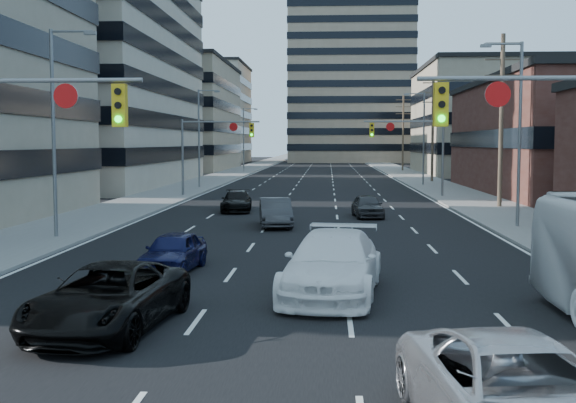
# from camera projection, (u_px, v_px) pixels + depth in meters

# --- Properties ---
(road_surface) EXTENTS (18.00, 300.00, 0.02)m
(road_surface) POSITION_uv_depth(u_px,v_px,m) (321.00, 164.00, 140.18)
(road_surface) COLOR black
(road_surface) RESTS_ON ground
(sidewalk_left) EXTENTS (5.00, 300.00, 0.15)m
(sidewalk_left) POSITION_uv_depth(u_px,v_px,m) (263.00, 164.00, 140.81)
(sidewalk_left) COLOR slate
(sidewalk_left) RESTS_ON ground
(sidewalk_right) EXTENTS (5.00, 300.00, 0.15)m
(sidewalk_right) POSITION_uv_depth(u_px,v_px,m) (381.00, 164.00, 139.54)
(sidewalk_right) COLOR slate
(sidewalk_right) RESTS_ON ground
(office_left_mid) EXTENTS (26.00, 34.00, 28.00)m
(office_left_mid) POSITION_uv_depth(u_px,v_px,m) (41.00, 43.00, 70.86)
(office_left_mid) COLOR #ADA089
(office_left_mid) RESTS_ON ground
(office_left_far) EXTENTS (20.00, 30.00, 16.00)m
(office_left_far) POSITION_uv_depth(u_px,v_px,m) (164.00, 118.00, 110.99)
(office_left_far) COLOR gray
(office_left_far) RESTS_ON ground
(office_right_far) EXTENTS (22.00, 28.00, 14.00)m
(office_right_far) POSITION_uv_depth(u_px,v_px,m) (506.00, 122.00, 96.43)
(office_right_far) COLOR gray
(office_right_far) RESTS_ON ground
(apartment_tower) EXTENTS (26.00, 26.00, 58.00)m
(apartment_tower) POSITION_uv_depth(u_px,v_px,m) (350.00, 29.00, 157.38)
(apartment_tower) COLOR gray
(apartment_tower) RESTS_ON ground
(bg_block_left) EXTENTS (24.00, 24.00, 20.00)m
(bg_block_left) POSITION_uv_depth(u_px,v_px,m) (188.00, 115.00, 150.86)
(bg_block_left) COLOR #ADA089
(bg_block_left) RESTS_ON ground
(bg_block_right) EXTENTS (22.00, 22.00, 12.00)m
(bg_block_right) POSITION_uv_depth(u_px,v_px,m) (489.00, 133.00, 137.93)
(bg_block_right) COLOR gray
(bg_block_right) RESTS_ON ground
(signal_near_right) EXTENTS (6.59, 0.33, 6.00)m
(signal_near_right) POSITION_uv_depth(u_px,v_px,m) (576.00, 137.00, 18.00)
(signal_near_right) COLOR slate
(signal_near_right) RESTS_ON ground
(signal_far_left) EXTENTS (6.09, 0.33, 6.00)m
(signal_far_left) POSITION_uv_depth(u_px,v_px,m) (212.00, 141.00, 55.66)
(signal_far_left) COLOR slate
(signal_far_left) RESTS_ON ground
(signal_far_right) EXTENTS (6.09, 0.33, 6.00)m
(signal_far_right) POSITION_uv_depth(u_px,v_px,m) (412.00, 141.00, 54.81)
(signal_far_right) COLOR slate
(signal_far_right) RESTS_ON ground
(utility_pole_block) EXTENTS (2.20, 0.28, 11.00)m
(utility_pole_block) POSITION_uv_depth(u_px,v_px,m) (501.00, 118.00, 45.49)
(utility_pole_block) COLOR #4C3D2D
(utility_pole_block) RESTS_ON ground
(utility_pole_midblock) EXTENTS (2.20, 0.28, 11.00)m
(utility_pole_midblock) POSITION_uv_depth(u_px,v_px,m) (433.00, 127.00, 75.35)
(utility_pole_midblock) COLOR #4C3D2D
(utility_pole_midblock) RESTS_ON ground
(utility_pole_distant) EXTENTS (2.20, 0.28, 11.00)m
(utility_pole_distant) POSITION_uv_depth(u_px,v_px,m) (403.00, 132.00, 105.20)
(utility_pole_distant) COLOR #4C3D2D
(utility_pole_distant) RESTS_ON ground
(streetlight_left_near) EXTENTS (2.03, 0.22, 9.00)m
(streetlight_left_near) POSITION_uv_depth(u_px,v_px,m) (57.00, 123.00, 30.87)
(streetlight_left_near) COLOR slate
(streetlight_left_near) RESTS_ON ground
(streetlight_left_mid) EXTENTS (2.03, 0.22, 9.00)m
(streetlight_left_mid) POSITION_uv_depth(u_px,v_px,m) (201.00, 133.00, 65.70)
(streetlight_left_mid) COLOR slate
(streetlight_left_mid) RESTS_ON ground
(streetlight_left_far) EXTENTS (2.03, 0.22, 9.00)m
(streetlight_left_far) POSITION_uv_depth(u_px,v_px,m) (245.00, 136.00, 100.53)
(streetlight_left_far) COLOR slate
(streetlight_left_far) RESTS_ON ground
(streetlight_right_near) EXTENTS (2.03, 0.22, 9.00)m
(streetlight_right_near) POSITION_uv_depth(u_px,v_px,m) (517.00, 125.00, 34.71)
(streetlight_right_near) COLOR slate
(streetlight_right_near) RESTS_ON ground
(streetlight_right_far) EXTENTS (2.03, 0.22, 9.00)m
(streetlight_right_far) POSITION_uv_depth(u_px,v_px,m) (422.00, 134.00, 69.54)
(streetlight_right_far) COLOR slate
(streetlight_right_far) RESTS_ON ground
(black_pickup) EXTENTS (3.00, 5.53, 1.47)m
(black_pickup) POSITION_uv_depth(u_px,v_px,m) (108.00, 298.00, 16.11)
(black_pickup) COLOR black
(black_pickup) RESTS_ON ground
(white_van) EXTENTS (3.17, 6.28, 1.75)m
(white_van) POSITION_uv_depth(u_px,v_px,m) (333.00, 264.00, 19.74)
(white_van) COLOR white
(white_van) RESTS_ON ground
(silver_suv) EXTENTS (3.11, 5.58, 1.48)m
(silver_suv) POSITION_uv_depth(u_px,v_px,m) (520.00, 396.00, 9.86)
(silver_suv) COLOR #ABACB0
(silver_suv) RESTS_ON ground
(sedan_blue) EXTENTS (1.88, 3.95, 1.30)m
(sedan_blue) POSITION_uv_depth(u_px,v_px,m) (173.00, 252.00, 23.46)
(sedan_blue) COLOR #0E1139
(sedan_blue) RESTS_ON ground
(sedan_grey_center) EXTENTS (2.04, 4.48, 1.43)m
(sedan_grey_center) POSITION_uv_depth(u_px,v_px,m) (276.00, 213.00, 35.94)
(sedan_grey_center) COLOR #343436
(sedan_grey_center) RESTS_ON ground
(sedan_black_far) EXTENTS (2.11, 4.51, 1.27)m
(sedan_black_far) POSITION_uv_depth(u_px,v_px,m) (237.00, 201.00, 43.79)
(sedan_black_far) COLOR black
(sedan_black_far) RESTS_ON ground
(sedan_grey_right) EXTENTS (1.87, 3.94, 1.30)m
(sedan_grey_right) POSITION_uv_depth(u_px,v_px,m) (367.00, 206.00, 40.48)
(sedan_grey_right) COLOR #323234
(sedan_grey_right) RESTS_ON ground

